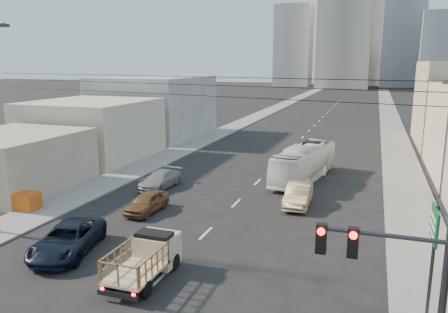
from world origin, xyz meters
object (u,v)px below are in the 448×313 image
Objects in this scene: flatbed_pickup at (146,255)px; sedan_grey at (160,180)px; green_sign at (433,239)px; crate_stack at (25,201)px; city_bus at (304,163)px; sedan_tan at (298,195)px; sedan_brown at (147,202)px; traffic_signal at (398,294)px; navy_pickup at (68,239)px.

flatbed_pickup is 15.08m from sedan_grey.
crate_stack is at bearing 165.37° from green_sign.
city_bus reaches higher than sedan_tan.
sedan_grey is (-1.86, 5.54, -0.01)m from sedan_brown.
green_sign is at bearing -2.90° from flatbed_pickup.
sedan_brown is at bearing 137.21° from traffic_signal.
sedan_tan reaches higher than sedan_brown.
crate_stack is at bearing -160.59° from sedan_brown.
navy_pickup is at bearing -106.78° from city_bus.
flatbed_pickup reaches higher than crate_stack.
flatbed_pickup is at bearing 151.71° from traffic_signal.
city_bus is 2.12× the size of green_sign.
navy_pickup is at bearing -80.90° from sedan_grey.
green_sign is (17.04, -1.65, 2.99)m from navy_pickup.
sedan_brown is at bearing 70.16° from navy_pickup.
traffic_signal reaches higher than sedan_brown.
city_bus reaches higher than flatbed_pickup.
sedan_brown is 18.71m from green_sign.
sedan_grey is at bearing 130.91° from traffic_signal.
city_bus is at bearing 56.14° from sedan_brown.
traffic_signal reaches higher than flatbed_pickup.
sedan_brown is 0.66× the size of traffic_signal.
sedan_brown is 2.20× the size of crate_stack.
traffic_signal is (10.41, -5.60, 2.98)m from flatbed_pickup.
navy_pickup is 1.38× the size of sedan_brown.
crate_stack is (-17.27, -7.17, -0.07)m from sedan_tan.
navy_pickup is 15.58m from sedan_tan.
sedan_brown is 8.28m from crate_stack.
navy_pickup is 0.51× the size of city_bus.
sedan_grey is 10.01m from crate_stack.
sedan_brown is at bearing -116.43° from city_bus.
flatbed_pickup reaches higher than sedan_brown.
sedan_tan is 0.92× the size of green_sign.
green_sign is at bearing -19.03° from navy_pickup.
crate_stack is (-24.16, 6.31, -3.05)m from green_sign.
navy_pickup reaches higher than sedan_brown.
navy_pickup reaches higher than sedan_grey.
sedan_grey is 0.76× the size of traffic_signal.
green_sign is 25.16m from crate_stack.
green_sign is (6.90, -13.48, 2.99)m from sedan_tan.
city_bus is 2.69× the size of sedan_brown.
city_bus reaches higher than navy_pickup.
city_bus is at bearing 35.22° from sedan_grey.
sedan_grey is (-6.31, 13.69, -0.43)m from flatbed_pickup.
traffic_signal reaches higher than sedan_tan.
traffic_signal reaches higher than navy_pickup.
flatbed_pickup is 5.35m from navy_pickup.
traffic_signal is 5.21m from green_sign.
navy_pickup is 17.33m from traffic_signal.
city_bus is 22.07m from green_sign.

